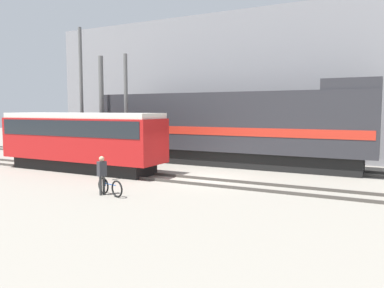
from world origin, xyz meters
The scene contains 11 objects.
ground_plane centered at (0.00, 0.00, 0.00)m, with size 120.00×120.00×0.00m, color gray.
track_near centered at (0.00, -0.87, 0.07)m, with size 60.00×1.50×0.14m.
track_far centered at (0.00, 5.29, 0.07)m, with size 60.00×1.51×0.14m.
building_backdrop centered at (0.00, 12.09, 5.46)m, with size 37.48×6.00×10.92m.
freight_locomotive centered at (-0.94, 5.29, 2.47)m, with size 18.28×3.04×5.29m.
streetcar centered at (-7.64, -0.87, 1.96)m, with size 10.58×2.54×3.43m.
bicycle centered at (-1.93, -5.21, 0.36)m, with size 1.63×0.58×0.78m.
person centered at (-2.31, -5.26, 1.01)m, with size 0.30×0.40×1.66m.
utility_pole_left centered at (-10.44, 2.21, 4.60)m, with size 0.24×0.24×9.19m.
utility_pole_center centered at (-8.68, 2.21, 3.58)m, with size 0.32×0.32×7.17m.
utility_pole_right centered at (-6.65, 2.21, 3.59)m, with size 0.25×0.25×7.17m.
Camera 1 is at (8.21, -17.41, 3.60)m, focal length 35.00 mm.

